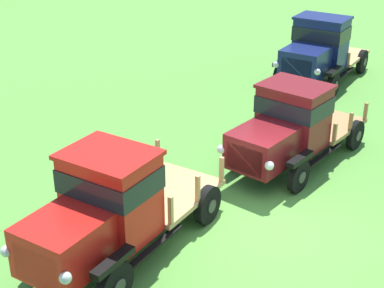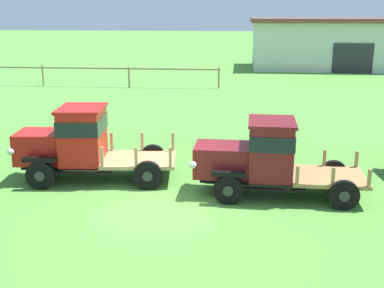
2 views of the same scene
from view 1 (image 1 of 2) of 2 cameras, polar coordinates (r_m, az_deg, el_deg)
The scene contains 4 objects.
ground_plane at distance 12.20m, azimuth 7.24°, elevation -7.90°, with size 240.00×240.00×0.00m, color #518E38.
vintage_truck_second_in_line at distance 10.64m, azimuth -8.26°, elevation -6.16°, with size 4.80×2.26×2.17m.
vintage_truck_midrow_center at distance 14.10m, azimuth 9.32°, elevation 1.69°, with size 4.65×1.99×2.06m.
vintage_truck_far_side at distance 19.95m, azimuth 12.11°, elevation 8.80°, with size 4.83×2.34×2.28m.
Camera 1 is at (-8.97, -4.96, 6.62)m, focal length 55.00 mm.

